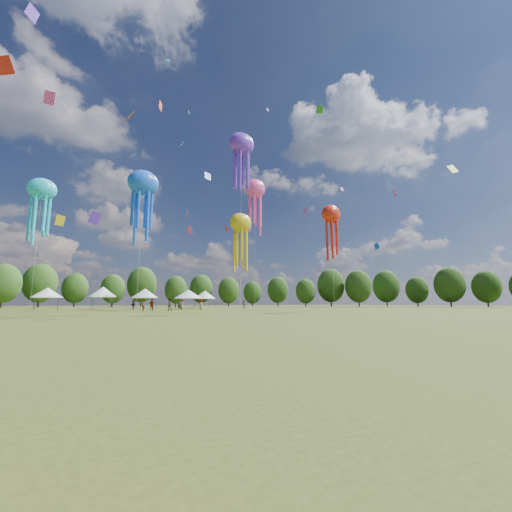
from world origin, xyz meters
TOP-DOWN VIEW (x-y plane):
  - ground at (0.00, 0.00)m, footprint 300.00×300.00m
  - spectator_near at (-5.30, 34.71)m, footprint 1.09×0.99m
  - spectators_far at (0.21, 45.45)m, footprint 25.66×18.60m
  - festival_tents at (-4.72, 54.87)m, footprint 35.46×12.20m
  - show_kites at (4.91, 40.92)m, footprint 49.04×32.16m
  - small_kites at (0.32, 43.83)m, footprint 79.67×64.46m
  - treeline at (-3.87, 62.51)m, footprint 201.57×95.24m

SIDE VIEW (x-z plane):
  - ground at x=0.00m, z-range 0.00..0.00m
  - spectators_far at x=0.21m, z-range -0.06..1.82m
  - spectator_near at x=-5.30m, z-range 0.00..1.82m
  - festival_tents at x=-4.72m, z-range 1.01..5.27m
  - treeline at x=-3.87m, z-range -0.17..13.26m
  - show_kites at x=4.91m, z-range 5.30..37.69m
  - small_kites at x=0.32m, z-range 6.20..49.96m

